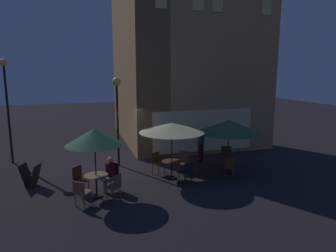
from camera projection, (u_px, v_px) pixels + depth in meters
ground_plane at (121, 168)px, 13.17m from camera, size 60.00×60.00×0.00m
cafe_building at (165, 61)px, 16.79m from camera, size 7.61×8.98×9.67m
street_lamp_near_corner at (117, 100)px, 12.98m from camera, size 0.38×0.38×3.97m
street_lamp_down_street at (6, 91)px, 13.34m from camera, size 0.34×0.34×4.78m
menu_sandwich_board at (31, 176)px, 10.93m from camera, size 0.78×0.73×0.86m
cafe_table_0 at (172, 165)px, 11.79m from camera, size 0.80×0.80×0.72m
cafe_table_1 at (96, 180)px, 10.04m from camera, size 0.80×0.80×0.78m
cafe_table_2 at (227, 161)px, 12.50m from camera, size 0.70×0.70×0.71m
patio_umbrella_0 at (172, 128)px, 11.52m from camera, size 2.54×2.54×2.26m
patio_umbrella_1 at (94, 137)px, 9.77m from camera, size 1.90×1.90×2.37m
patio_umbrella_2 at (229, 126)px, 12.24m from camera, size 2.58×2.58×2.26m
cafe_chair_0 at (187, 171)px, 11.24m from camera, size 0.56×0.56×0.84m
cafe_chair_1 at (183, 160)px, 12.46m from camera, size 0.55×0.55×0.94m
cafe_chair_2 at (157, 161)px, 12.33m from camera, size 0.60×0.60×0.93m
cafe_chair_3 at (81, 191)px, 9.34m from camera, size 0.61×0.61×0.85m
cafe_chair_4 at (115, 185)px, 9.71m from camera, size 0.54×0.54×0.91m
cafe_chair_5 at (113, 174)px, 10.69m from camera, size 0.59×0.59×0.99m
cafe_chair_6 at (79, 177)px, 10.41m from camera, size 0.58×0.58×0.96m
cafe_chair_7 at (226, 155)px, 13.28m from camera, size 0.58×0.58×0.93m
cafe_chair_8 at (230, 166)px, 11.68m from camera, size 0.54×0.54×0.94m
patron_seated_0 at (110, 172)px, 10.55m from camera, size 0.55×0.53×1.23m
patron_standing_1 at (201, 144)px, 13.92m from camera, size 0.32×0.32×1.72m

